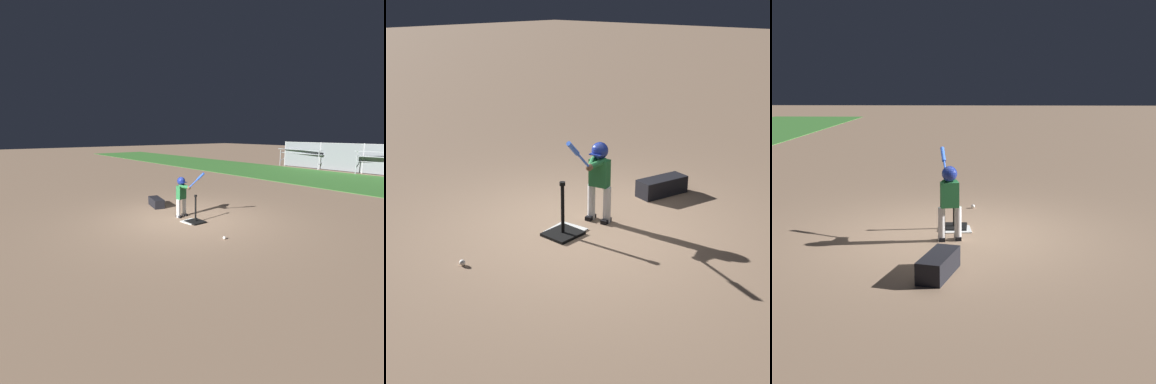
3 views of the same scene
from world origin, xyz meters
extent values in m
plane|color=#93755B|center=(0.00, 0.00, 0.00)|extent=(90.00, 90.00, 0.00)
cube|color=#3D7F33|center=(0.00, 10.43, 0.01)|extent=(56.00, 6.03, 0.02)
cylinder|color=#9E9EA3|center=(-6.75, 14.02, 0.89)|extent=(0.08, 0.08, 1.77)
cylinder|color=#9E9EA3|center=(-4.05, 14.02, 0.89)|extent=(0.08, 0.08, 1.77)
cylinder|color=#9E9EA3|center=(-1.35, 14.02, 0.89)|extent=(0.08, 0.08, 1.77)
cube|color=white|center=(0.27, -0.06, 0.01)|extent=(0.49, 0.49, 0.02)
cube|color=black|center=(0.38, -0.01, 0.02)|extent=(0.46, 0.41, 0.04)
cylinder|color=black|center=(0.38, -0.01, 0.37)|extent=(0.05, 0.05, 0.67)
cylinder|color=black|center=(0.38, -0.01, 0.73)|extent=(0.08, 0.08, 0.05)
cylinder|color=silver|center=(-0.35, 0.16, 0.26)|extent=(0.13, 0.13, 0.53)
cube|color=black|center=(-0.33, 0.16, 0.03)|extent=(0.19, 0.12, 0.06)
cylinder|color=silver|center=(-0.30, -0.09, 0.26)|extent=(0.13, 0.13, 0.53)
cube|color=black|center=(-0.28, -0.09, 0.03)|extent=(0.19, 0.12, 0.06)
cube|color=#236B38|center=(-0.32, 0.03, 0.72)|extent=(0.20, 0.30, 0.39)
sphere|color=brown|center=(-0.32, 0.03, 1.03)|extent=(0.20, 0.20, 0.20)
sphere|color=navy|center=(-0.32, 0.03, 1.04)|extent=(0.23, 0.23, 0.23)
cube|color=navy|center=(-0.23, 0.05, 1.01)|extent=(0.15, 0.19, 0.01)
cylinder|color=#236B38|center=(-0.19, 0.10, 0.90)|extent=(0.32, 0.11, 0.11)
cylinder|color=#236B38|center=(-0.17, 0.02, 0.90)|extent=(0.31, 0.22, 0.11)
sphere|color=brown|center=(-0.04, 0.09, 0.88)|extent=(0.10, 0.10, 0.10)
cylinder|color=blue|center=(0.21, 0.14, 1.10)|extent=(0.52, 0.14, 0.46)
cylinder|color=blue|center=(0.37, 0.17, 1.24)|extent=(0.26, 0.11, 0.23)
cylinder|color=black|center=(-0.05, 0.09, 0.87)|extent=(0.05, 0.06, 0.05)
sphere|color=white|center=(1.81, -0.30, 0.04)|extent=(0.07, 0.07, 0.07)
cube|color=#93969E|center=(-5.33, 15.64, 0.31)|extent=(3.51, 0.60, 0.04)
cube|color=#93969E|center=(-5.30, 15.88, 0.04)|extent=(3.52, 0.66, 0.04)
cube|color=#93969E|center=(-5.39, 15.03, 0.62)|extent=(3.51, 0.60, 0.04)
cube|color=#93969E|center=(-5.37, 15.28, 0.35)|extent=(3.52, 0.66, 0.04)
cube|color=#93969E|center=(-5.46, 14.43, 0.92)|extent=(3.51, 0.60, 0.04)
cube|color=#93969E|center=(-5.43, 14.67, 0.66)|extent=(3.52, 0.66, 0.04)
cube|color=#93969E|center=(-5.52, 13.82, 1.23)|extent=(3.51, 0.60, 0.04)
cube|color=#93969E|center=(-5.50, 14.06, 0.96)|extent=(3.52, 0.66, 0.04)
cylinder|color=#93969E|center=(-3.70, 15.71, 0.16)|extent=(0.06, 0.06, 0.33)
cylinder|color=#93969E|center=(-3.92, 13.64, 0.63)|extent=(0.06, 0.06, 1.25)
cylinder|color=#93969E|center=(-3.81, 14.68, 0.79)|extent=(0.27, 2.09, 0.97)
cylinder|color=#93969E|center=(-6.90, 16.06, 0.16)|extent=(0.06, 0.06, 0.33)
cylinder|color=#93969E|center=(-7.13, 13.99, 0.63)|extent=(0.06, 0.06, 1.25)
cylinder|color=#93969E|center=(-7.02, 15.02, 0.79)|extent=(0.27, 2.09, 0.97)
cylinder|color=#93969E|center=(-1.61, 15.16, 0.18)|extent=(0.06, 0.06, 0.36)
cylinder|color=#93969E|center=(-1.37, 13.26, 0.69)|extent=(0.06, 0.06, 1.38)
cylinder|color=#93969E|center=(-1.49, 14.21, 0.87)|extent=(0.29, 1.92, 1.06)
cube|color=black|center=(-1.82, 0.09, 0.14)|extent=(0.89, 0.52, 0.28)
camera|label=1|loc=(6.47, -4.84, 2.38)|focal=28.00mm
camera|label=2|loc=(5.09, 4.55, 3.05)|focal=50.00mm
camera|label=3|loc=(-8.19, -0.40, 2.41)|focal=50.00mm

